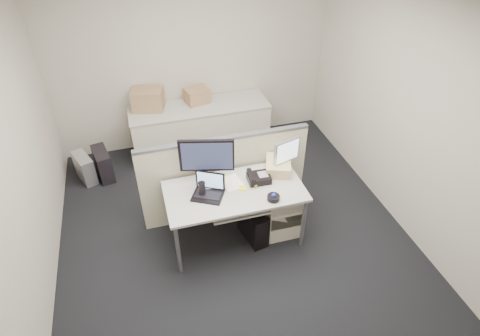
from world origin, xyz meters
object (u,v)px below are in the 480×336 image
object	(u,v)px
monitor_main	(207,163)
desk_phone	(259,178)
desk	(235,195)
laptop	(207,188)

from	to	relation	value
monitor_main	desk_phone	size ratio (longest dim) A/B	2.36
desk	laptop	distance (m)	0.35
desk	desk_phone	distance (m)	0.33
desk	monitor_main	distance (m)	0.47
monitor_main	laptop	distance (m)	0.27
monitor_main	laptop	world-z (taller)	monitor_main
desk	monitor_main	xyz separation A→B (m)	(-0.25, 0.18, 0.35)
desk	laptop	bearing A→B (deg)	-176.19
desk	monitor_main	bearing A→B (deg)	144.25
desk	laptop	world-z (taller)	laptop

